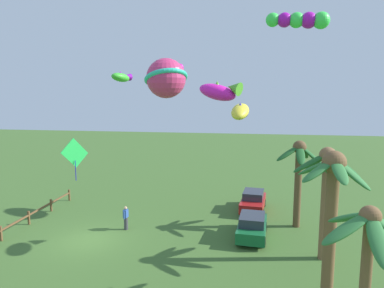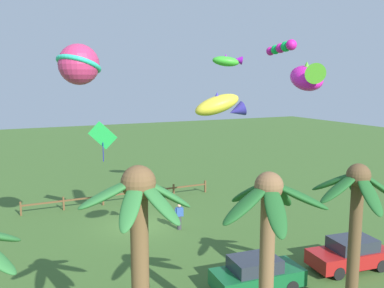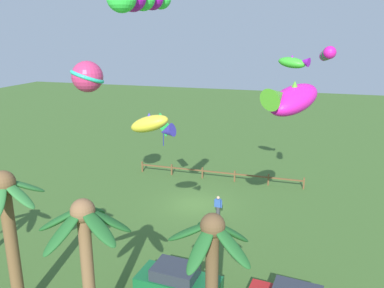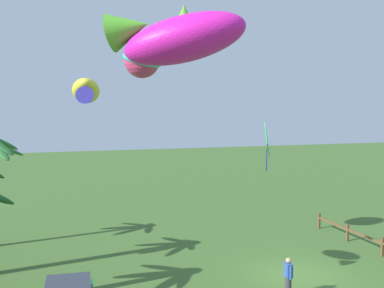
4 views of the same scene
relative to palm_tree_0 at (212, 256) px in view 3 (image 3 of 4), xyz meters
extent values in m
plane|color=#3D6028|center=(4.34, -12.88, -4.27)|extent=(120.00, 120.00, 0.00)
ellipsoid|color=#1E5623|center=(0.83, -0.02, 0.83)|extent=(1.83, 0.64, 1.19)
ellipsoid|color=#1E5623|center=(0.20, 0.76, 0.71)|extent=(1.00, 1.76, 1.41)
ellipsoid|color=#1E5623|center=(-0.74, 0.38, 0.77)|extent=(1.81, 1.27, 1.30)
ellipsoid|color=#1E5623|center=(-0.56, -0.55, 0.74)|extent=(1.57, 1.62, 1.36)
ellipsoid|color=#1E5623|center=(0.40, -0.73, 0.86)|extent=(1.37, 1.87, 1.14)
sphere|color=brown|center=(-0.02, 0.02, 1.21)|extent=(0.89, 0.89, 0.89)
cylinder|color=brown|center=(4.59, 0.81, -1.39)|extent=(0.47, 0.47, 5.75)
ellipsoid|color=#1E5623|center=(5.46, 0.94, 1.09)|extent=(1.96, 0.86, 1.24)
ellipsoid|color=#1E5623|center=(4.90, 1.58, 1.01)|extent=(1.22, 1.89, 1.39)
ellipsoid|color=#1E5623|center=(3.75, 1.22, 1.18)|extent=(2.01, 1.38, 1.07)
ellipsoid|color=#1E5623|center=(3.86, 0.38, 1.02)|extent=(1.86, 1.42, 1.36)
ellipsoid|color=#1E5623|center=(4.70, -0.07, 1.08)|extent=(0.81, 1.94, 1.25)
sphere|color=brown|center=(4.59, 0.81, 1.49)|extent=(0.90, 0.90, 0.90)
cylinder|color=brown|center=(8.57, 0.19, -1.20)|extent=(0.52, 0.52, 6.14)
ellipsoid|color=#2D7033|center=(7.81, 0.27, 1.51)|extent=(1.69, 0.69, 1.17)
ellipsoid|color=#2D7033|center=(8.11, -0.46, 1.55)|extent=(1.39, 1.67, 1.09)
ellipsoid|color=#2D7033|center=(9.00, -0.50, 1.59)|extent=(1.35, 1.72, 1.02)
sphere|color=brown|center=(8.57, 0.19, 1.88)|extent=(0.99, 0.99, 0.99)
cube|color=brown|center=(-2.99, -18.18, -3.79)|extent=(0.12, 0.12, 0.95)
cube|color=brown|center=(-0.22, -18.18, -3.79)|extent=(0.12, 0.12, 0.95)
cube|color=brown|center=(2.55, -18.18, -3.79)|extent=(0.12, 0.12, 0.95)
cube|color=brown|center=(5.32, -18.18, -3.79)|extent=(0.12, 0.12, 0.95)
cube|color=brown|center=(8.09, -18.18, -3.79)|extent=(0.12, 0.12, 0.95)
cube|color=brown|center=(10.86, -18.18, -3.79)|extent=(0.12, 0.12, 0.95)
cube|color=brown|center=(3.94, -18.18, -3.60)|extent=(13.95, 0.09, 0.11)
cube|color=#145B2D|center=(2.30, -2.97, -3.67)|extent=(4.02, 2.00, 0.70)
cube|color=#282D38|center=(2.45, -2.98, -3.04)|extent=(2.14, 1.65, 0.56)
cylinder|color=black|center=(1.04, -3.66, -3.97)|extent=(0.61, 0.23, 0.60)
cylinder|color=black|center=(3.45, -3.85, -3.97)|extent=(0.61, 0.23, 0.60)
cylinder|color=#38383D|center=(2.34, -11.25, -3.85)|extent=(0.26, 0.26, 0.84)
cube|color=#2D519E|center=(2.34, -11.25, -3.16)|extent=(0.40, 0.27, 0.54)
sphere|color=tan|center=(2.34, -11.25, -2.78)|extent=(0.21, 0.21, 0.21)
cylinder|color=#2D519E|center=(2.57, -11.27, -3.21)|extent=(0.09, 0.09, 0.52)
cylinder|color=#2D519E|center=(2.11, -11.22, -3.21)|extent=(0.09, 0.09, 0.52)
sphere|color=#C83064|center=(8.76, -6.88, 5.35)|extent=(1.70, 1.70, 1.70)
torus|color=#2BC49E|center=(8.76, -6.88, 5.35)|extent=(2.54, 2.55, 0.83)
ellipsoid|color=yellow|center=(3.89, -3.82, 3.72)|extent=(2.15, 1.20, 1.23)
cone|color=#3931A9|center=(3.03, -3.72, 3.46)|extent=(0.83, 0.70, 0.76)
cone|color=#3931A9|center=(3.89, -3.82, 4.03)|extent=(0.43, 0.43, 0.39)
sphere|color=#D81899|center=(-3.64, -8.73, 6.71)|extent=(0.63, 0.63, 0.63)
sphere|color=#0BB445|center=(-3.60, -9.16, 6.64)|extent=(0.61, 0.61, 0.61)
sphere|color=#D81899|center=(-3.55, -9.60, 6.58)|extent=(0.58, 0.58, 0.58)
sphere|color=#0BB445|center=(-3.51, -10.03, 6.52)|extent=(0.56, 0.56, 0.56)
sphere|color=#D81899|center=(-3.46, -10.47, 6.45)|extent=(0.53, 0.53, 0.53)
ellipsoid|color=green|center=(-1.69, -12.84, 5.90)|extent=(1.99, 1.45, 0.82)
cone|color=purple|center=(-2.42, -12.57, 5.99)|extent=(0.77, 0.73, 0.61)
cone|color=purple|center=(-1.69, -12.84, 6.19)|extent=(0.45, 0.45, 0.36)
cube|color=#29D153|center=(6.56, -12.40, 1.59)|extent=(1.52, 0.79, 1.66)
cylinder|color=#1509AA|center=(6.56, -12.40, 0.63)|extent=(0.04, 0.04, 1.09)
ellipsoid|color=#E71BAF|center=(-2.22, -5.66, 4.81)|extent=(2.88, 3.58, 1.74)
cone|color=#51AD29|center=(-1.56, -4.44, 5.10)|extent=(1.41, 1.49, 1.16)
cone|color=#51AD29|center=(-2.22, -5.66, 5.31)|extent=(0.83, 0.83, 0.63)
camera|label=1|loc=(23.46, -3.39, 4.69)|focal=32.52mm
camera|label=2|loc=(12.09, 11.10, 4.70)|focal=39.22mm
camera|label=3|loc=(-2.87, 11.91, 7.60)|focal=36.52mm
camera|label=4|loc=(-13.18, -2.36, 3.20)|focal=43.40mm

